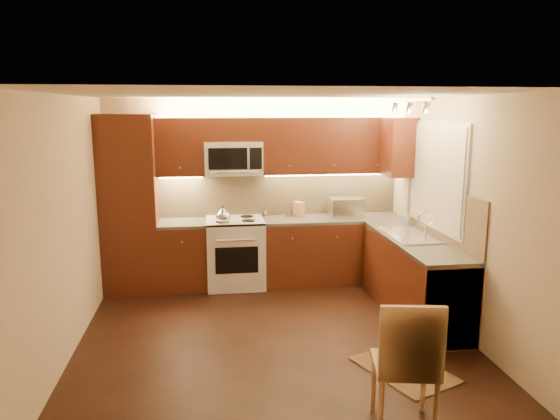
{
  "coord_description": "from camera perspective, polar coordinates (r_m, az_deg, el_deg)",
  "views": [
    {
      "loc": [
        -0.64,
        -5.13,
        2.37
      ],
      "look_at": [
        0.15,
        0.55,
        1.25
      ],
      "focal_mm": 33.51,
      "sensor_mm": 36.0,
      "label": 1
    }
  ],
  "objects": [
    {
      "name": "floor",
      "position": [
        5.69,
        -0.76,
        -13.57
      ],
      "size": [
        4.0,
        4.0,
        0.01
      ],
      "primitive_type": "cube",
      "color": "black",
      "rests_on": "ground"
    },
    {
      "name": "ceiling",
      "position": [
        5.17,
        -0.83,
        12.49
      ],
      "size": [
        4.0,
        4.0,
        0.01
      ],
      "primitive_type": "cube",
      "color": "beige",
      "rests_on": "ground"
    },
    {
      "name": "wall_back",
      "position": [
        7.25,
        -2.75,
        2.14
      ],
      "size": [
        4.0,
        0.01,
        2.5
      ],
      "primitive_type": "cube",
      "color": "#C1AB8D",
      "rests_on": "ground"
    },
    {
      "name": "wall_front",
      "position": [
        3.39,
        3.45,
        -8.28
      ],
      "size": [
        4.0,
        0.01,
        2.5
      ],
      "primitive_type": "cube",
      "color": "#C1AB8D",
      "rests_on": "ground"
    },
    {
      "name": "wall_left",
      "position": [
        5.43,
        -22.25,
        -1.7
      ],
      "size": [
        0.01,
        4.0,
        2.5
      ],
      "primitive_type": "cube",
      "color": "#C1AB8D",
      "rests_on": "ground"
    },
    {
      "name": "wall_right",
      "position": [
        5.88,
        18.94,
        -0.54
      ],
      "size": [
        0.01,
        4.0,
        2.5
      ],
      "primitive_type": "cube",
      "color": "#C1AB8D",
      "rests_on": "ground"
    },
    {
      "name": "pantry",
      "position": [
        7.01,
        -16.07,
        0.59
      ],
      "size": [
        0.7,
        0.6,
        2.3
      ],
      "primitive_type": "cube",
      "color": "#421D0E",
      "rests_on": "floor"
    },
    {
      "name": "base_cab_back_left",
      "position": [
        7.11,
        -10.47,
        -4.98
      ],
      "size": [
        0.62,
        0.6,
        0.86
      ],
      "primitive_type": "cube",
      "color": "#421D0E",
      "rests_on": "floor"
    },
    {
      "name": "counter_back_left",
      "position": [
        7.0,
        -10.6,
        -1.43
      ],
      "size": [
        0.62,
        0.6,
        0.04
      ],
      "primitive_type": "cube",
      "color": "#363331",
      "rests_on": "base_cab_back_left"
    },
    {
      "name": "base_cab_back_right",
      "position": [
        7.3,
        5.71,
        -4.43
      ],
      "size": [
        1.92,
        0.6,
        0.86
      ],
      "primitive_type": "cube",
      "color": "#421D0E",
      "rests_on": "floor"
    },
    {
      "name": "counter_back_right",
      "position": [
        7.19,
        5.78,
        -0.97
      ],
      "size": [
        1.92,
        0.6,
        0.04
      ],
      "primitive_type": "cube",
      "color": "#363331",
      "rests_on": "base_cab_back_right"
    },
    {
      "name": "base_cab_right",
      "position": [
        6.31,
        14.39,
        -7.21
      ],
      "size": [
        0.6,
        2.0,
        0.86
      ],
      "primitive_type": "cube",
      "color": "#421D0E",
      "rests_on": "floor"
    },
    {
      "name": "counter_right",
      "position": [
        6.19,
        14.59,
        -3.25
      ],
      "size": [
        0.6,
        2.0,
        0.04
      ],
      "primitive_type": "cube",
      "color": "#363331",
      "rests_on": "base_cab_right"
    },
    {
      "name": "dishwasher",
      "position": [
        5.71,
        17.06,
        -9.33
      ],
      "size": [
        0.58,
        0.6,
        0.84
      ],
      "primitive_type": "cube",
      "color": "silver",
      "rests_on": "floor"
    },
    {
      "name": "backsplash_back",
      "position": [
        7.28,
        0.0,
        1.8
      ],
      "size": [
        3.3,
        0.02,
        0.6
      ],
      "primitive_type": "cube",
      "color": "tan",
      "rests_on": "wall_back"
    },
    {
      "name": "backsplash_right",
      "position": [
        6.24,
        17.19,
        -0.27
      ],
      "size": [
        0.02,
        2.0,
        0.6
      ],
      "primitive_type": "cube",
      "color": "tan",
      "rests_on": "wall_right"
    },
    {
      "name": "upper_cab_back_left",
      "position": [
        6.98,
        -10.84,
        6.79
      ],
      "size": [
        0.62,
        0.35,
        0.75
      ],
      "primitive_type": "cube",
      "color": "#421D0E",
      "rests_on": "wall_back"
    },
    {
      "name": "upper_cab_back_right",
      "position": [
        7.17,
        5.69,
        7.04
      ],
      "size": [
        1.92,
        0.35,
        0.75
      ],
      "primitive_type": "cube",
      "color": "#421D0E",
      "rests_on": "wall_back"
    },
    {
      "name": "upper_cab_bridge",
      "position": [
        6.97,
        -5.17,
        8.74
      ],
      "size": [
        0.76,
        0.35,
        0.31
      ],
      "primitive_type": "cube",
      "color": "#421D0E",
      "rests_on": "wall_back"
    },
    {
      "name": "upper_cab_right_corner",
      "position": [
        7.0,
        12.82,
        6.72
      ],
      "size": [
        0.35,
        0.5,
        0.75
      ],
      "primitive_type": "cube",
      "color": "#421D0E",
      "rests_on": "wall_right"
    },
    {
      "name": "stove",
      "position": [
        7.08,
        -4.88,
        -4.65
      ],
      "size": [
        0.76,
        0.65,
        0.92
      ],
      "primitive_type": null,
      "color": "silver",
      "rests_on": "floor"
    },
    {
      "name": "microwave",
      "position": [
        6.98,
        -5.11,
        5.66
      ],
      "size": [
        0.76,
        0.38,
        0.44
      ],
      "primitive_type": null,
      "color": "silver",
      "rests_on": "wall_back"
    },
    {
      "name": "window_frame",
      "position": [
        6.31,
        16.79,
        3.56
      ],
      "size": [
        0.03,
        1.44,
        1.24
      ],
      "primitive_type": "cube",
      "color": "silver",
      "rests_on": "wall_right"
    },
    {
      "name": "window_blinds",
      "position": [
        6.3,
        16.62,
        3.56
      ],
      "size": [
        0.02,
        1.36,
        1.16
      ],
      "primitive_type": "cube",
      "color": "silver",
      "rests_on": "wall_right"
    },
    {
      "name": "sink",
      "position": [
        6.3,
        14.11,
        -2.08
      ],
      "size": [
        0.52,
        0.86,
        0.15
      ],
      "primitive_type": null,
      "color": "silver",
      "rests_on": "counter_right"
    },
    {
      "name": "faucet",
      "position": [
        6.35,
        15.65,
        -1.36
      ],
      "size": [
        0.2,
        0.04,
        0.3
      ],
      "primitive_type": null,
      "color": "silver",
      "rests_on": "counter_right"
    },
    {
      "name": "track_light_bar",
      "position": [
        5.95,
        13.97,
        11.6
      ],
      "size": [
        0.04,
        1.2,
        0.03
      ],
      "primitive_type": "cube",
      "color": "silver",
      "rests_on": "ceiling"
    },
    {
      "name": "kettle",
      "position": [
        6.74,
        -6.24,
        -0.5
      ],
      "size": [
        0.22,
        0.22,
        0.22
      ],
      "primitive_type": null,
      "rotation": [
        0.0,
        0.0,
        -0.17
      ],
      "color": "silver",
      "rests_on": "stove"
    },
    {
      "name": "toaster_oven",
      "position": [
        7.24,
        7.13,
        0.3
      ],
      "size": [
        0.44,
        0.34,
        0.26
      ],
      "primitive_type": "cube",
      "rotation": [
        0.0,
        0.0,
        0.02
      ],
      "color": "silver",
      "rests_on": "counter_back_right"
    },
    {
      "name": "knife_block",
      "position": [
        7.2,
        2.06,
        0.08
      ],
      "size": [
        0.15,
        0.17,
        0.21
      ],
      "primitive_type": "cube",
      "rotation": [
        0.0,
        0.0,
        0.43
      ],
      "color": "#A5724A",
      "rests_on": "counter_back_right"
    },
    {
      "name": "spice_jar_a",
      "position": [
        7.2,
        -1.54,
        -0.36
      ],
      "size": [
        0.05,
        0.05,
        0.09
      ],
      "primitive_type": "cylinder",
      "rotation": [
        0.0,
        0.0,
        0.14
      ],
      "color": "silver",
      "rests_on": "counter_back_right"
    },
    {
      "name": "spice_jar_b",
      "position": [
        7.25,
        -1.29,
        -0.32
      ],
      "size": [
        0.04,
        0.04,
        0.08
      ],
      "primitive_type": "cylinder",
      "rotation": [
        0.0,
        0.0,
        0.05
      ],
      "color": "brown",
      "rests_on": "counter_back_right"
    },
    {
      "name": "spice_jar_c",
      "position": [
        7.26,
        -1.59,
        -0.27
      ],
      "size": [
        0.05,
        0.05,
        0.09
      ],
      "primitive_type": "cylinder",
      "rotation": [
        0.0,
        0.0,
        -0.24
      ],
      "color": "silver",
      "rests_on": "counter_back_right"
    },
    {
      "name": "spice_jar_d",
      "position": [
        7.18,
        0.87,
        -0.36
      ],
      "size": [
        0.05,
        0.05,
        0.1
      ],
      "primitive_type": "cylinder",
      "rotation": [
        0.0,
        0.0,
        0.14
      ],
      "color": "brown",
      "rests_on": "counter_back_right"
    },
    {
      "name": "soap_bottle",
      "position": [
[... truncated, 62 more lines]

